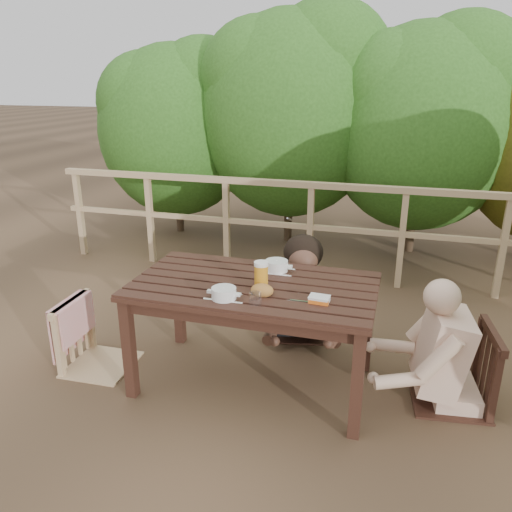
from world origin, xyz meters
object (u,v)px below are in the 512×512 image
(beer_glass, at_px, (261,275))
(soup_near, at_px, (224,294))
(chair_right, at_px, (457,333))
(soup_far, at_px, (276,267))
(diner_right, at_px, (467,304))
(butter_tub, at_px, (319,300))
(table, at_px, (254,335))
(woman, at_px, (303,255))
(tumbler, at_px, (255,299))
(chair_far, at_px, (301,282))
(bread_roll, at_px, (262,290))
(chair_left, at_px, (95,307))

(beer_glass, bearing_deg, soup_near, -122.66)
(chair_right, xyz_separation_m, soup_far, (-1.18, 0.10, 0.28))
(diner_right, xyz_separation_m, butter_tub, (-0.85, -0.33, 0.06))
(chair_right, xyz_separation_m, beer_glass, (-1.21, -0.19, 0.32))
(soup_near, bearing_deg, table, 70.13)
(chair_right, bearing_deg, soup_far, -101.75)
(butter_tub, bearing_deg, chair_right, 25.89)
(butter_tub, bearing_deg, table, 163.10)
(chair_right, relative_size, woman, 0.73)
(diner_right, relative_size, tumbler, 16.30)
(chair_far, bearing_deg, soup_near, -115.41)
(table, height_order, diner_right, diner_right)
(chair_far, height_order, diner_right, diner_right)
(table, xyz_separation_m, woman, (0.16, 0.81, 0.31))
(soup_near, height_order, butter_tub, soup_near)
(soup_far, distance_m, butter_tub, 0.56)
(soup_far, bearing_deg, butter_tub, -49.35)
(chair_right, height_order, diner_right, diner_right)
(chair_far, distance_m, beer_glass, 0.90)
(butter_tub, bearing_deg, diner_right, 25.18)
(woman, xyz_separation_m, butter_tub, (0.29, -0.98, 0.08))
(soup_near, relative_size, tumbler, 2.98)
(diner_right, height_order, bread_roll, diner_right)
(chair_right, bearing_deg, chair_far, -126.66)
(woman, distance_m, bread_roll, 0.98)
(soup_far, bearing_deg, chair_far, 82.07)
(chair_left, bearing_deg, diner_right, -85.63)
(soup_far, xyz_separation_m, bread_roll, (0.02, -0.42, -0.00))
(chair_right, distance_m, butter_tub, 0.92)
(beer_glass, bearing_deg, tumbler, -81.54)
(soup_near, height_order, bread_roll, same)
(woman, distance_m, beer_glass, 0.86)
(tumbler, xyz_separation_m, butter_tub, (0.35, 0.13, -0.02))
(chair_right, xyz_separation_m, diner_right, (0.03, 0.00, 0.20))
(chair_right, relative_size, diner_right, 0.71)
(woman, relative_size, soup_near, 5.35)
(diner_right, height_order, tumbler, diner_right)
(table, xyz_separation_m, butter_tub, (0.45, -0.17, 0.39))
(bread_roll, bearing_deg, tumbler, -91.08)
(soup_far, bearing_deg, chair_left, -162.77)
(bread_roll, bearing_deg, woman, 86.51)
(table, height_order, tumbler, tumbler)
(chair_left, bearing_deg, tumbler, -100.55)
(woman, bearing_deg, beer_glass, 71.44)
(soup_near, relative_size, soup_far, 0.95)
(chair_right, distance_m, soup_far, 1.22)
(woman, xyz_separation_m, tumbler, (-0.06, -1.11, 0.09))
(tumbler, relative_size, butter_tub, 0.69)
(chair_far, distance_m, bread_roll, 1.00)
(woman, relative_size, soup_far, 5.10)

